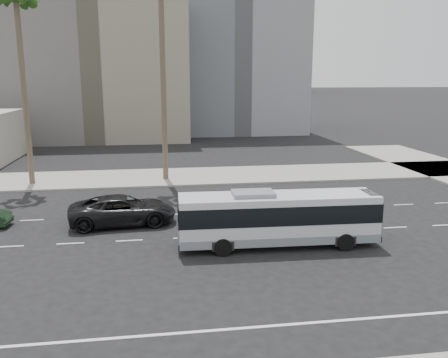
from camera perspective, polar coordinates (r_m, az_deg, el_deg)
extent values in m
plane|color=black|center=(25.63, 2.10, -6.90)|extent=(700.00, 700.00, 0.00)
cube|color=gray|center=(40.41, -1.88, 0.41)|extent=(120.00, 7.00, 0.15)
cube|color=slate|center=(69.20, -15.01, 12.43)|extent=(24.00, 18.00, 18.00)
cube|color=slate|center=(76.93, 0.98, 15.77)|extent=(20.00, 20.00, 26.00)
cube|color=#BCB8AE|center=(274.13, -8.14, 15.10)|extent=(42.00, 42.00, 44.00)
cube|color=#4C515C|center=(259.91, 2.78, 18.24)|extent=(26.00, 26.00, 70.00)
cube|color=#4C515C|center=(294.17, 6.58, 16.51)|extent=(22.00, 22.00, 60.00)
cube|color=silver|center=(23.81, 6.63, -4.56)|extent=(10.07, 2.50, 2.24)
cube|color=black|center=(23.73, 6.65, -3.86)|extent=(10.14, 2.56, 0.95)
cube|color=slate|center=(24.12, 6.58, -6.82)|extent=(10.10, 2.54, 0.43)
cube|color=slate|center=(23.19, 3.61, -1.86)|extent=(2.11, 1.44, 0.26)
cube|color=#262628|center=(25.18, 17.20, -1.76)|extent=(0.56, 1.57, 0.26)
cylinder|color=black|center=(24.19, 14.64, -7.42)|extent=(0.86, 0.26, 0.86)
cylinder|color=black|center=(26.12, 12.77, -5.83)|extent=(0.86, 0.26, 0.86)
cylinder|color=black|center=(22.58, 0.00, -8.44)|extent=(0.86, 0.26, 0.86)
cylinder|color=black|center=(24.64, -0.76, -6.63)|extent=(0.86, 0.26, 0.86)
imported|color=black|center=(27.89, -12.27, -3.74)|extent=(3.37, 6.36, 1.70)
cylinder|color=brown|center=(38.34, -7.46, 12.29)|extent=(0.47, 0.47, 16.93)
cylinder|color=brown|center=(39.47, -23.21, 9.36)|extent=(0.44, 0.44, 14.11)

